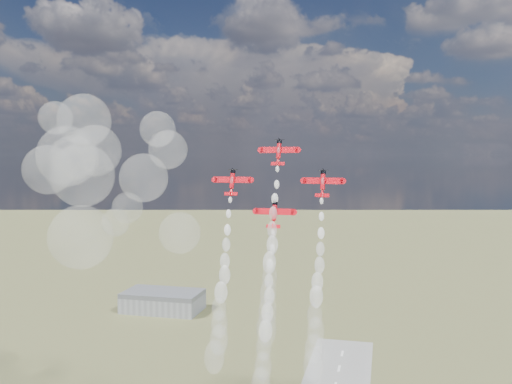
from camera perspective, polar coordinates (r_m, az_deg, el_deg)
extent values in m
cube|color=gray|center=(365.77, -9.78, -11.46)|extent=(50.00, 28.00, 10.00)
cube|color=#595B60|center=(364.10, -9.79, -10.48)|extent=(50.00, 28.00, 3.00)
cylinder|color=red|center=(156.46, 2.41, 4.39)|extent=(1.26, 2.75, 4.82)
cylinder|color=black|center=(157.32, 2.48, 5.25)|extent=(1.44, 1.66, 1.33)
cube|color=red|center=(156.84, 2.44, 4.45)|extent=(10.96, 0.79, 1.76)
cube|color=white|center=(157.53, 1.39, 4.43)|extent=(4.31, 0.19, 0.47)
cube|color=white|center=(156.40, 3.52, 4.43)|extent=(4.31, 0.19, 0.47)
cube|color=red|center=(155.02, 2.30, 3.01)|extent=(3.95, 0.43, 0.97)
cube|color=red|center=(154.34, 2.26, 3.02)|extent=(0.13, 1.83, 1.61)
ellipsoid|color=silver|center=(155.97, 2.38, 4.42)|extent=(0.99, 1.58, 2.39)
cone|color=red|center=(155.33, 2.33, 3.25)|extent=(1.26, 1.97, 2.62)
cylinder|color=red|center=(156.70, -2.52, 1.23)|extent=(1.26, 2.75, 4.82)
cylinder|color=black|center=(157.41, -2.44, 2.11)|extent=(1.44, 1.66, 1.33)
cube|color=red|center=(157.06, -2.48, 1.29)|extent=(10.96, 0.79, 1.76)
cube|color=white|center=(158.00, -3.51, 1.29)|extent=(4.31, 0.19, 0.47)
cube|color=white|center=(156.38, -1.43, 1.27)|extent=(4.31, 0.19, 0.47)
cube|color=red|center=(155.50, -2.67, -0.18)|extent=(3.95, 0.43, 0.97)
cube|color=red|center=(154.83, -2.74, -0.18)|extent=(0.13, 1.83, 1.61)
ellipsoid|color=silver|center=(156.22, -2.57, 1.25)|extent=(0.99, 1.58, 2.39)
cone|color=red|center=(155.77, -2.63, 0.07)|extent=(1.26, 1.97, 2.62)
cylinder|color=red|center=(151.62, 7.05, 1.11)|extent=(1.26, 2.75, 4.82)
cylinder|color=black|center=(152.35, 7.09, 2.02)|extent=(1.44, 1.66, 1.33)
cube|color=red|center=(151.99, 7.07, 1.18)|extent=(10.96, 0.79, 1.76)
cube|color=white|center=(152.45, 5.96, 1.18)|extent=(4.31, 0.19, 0.47)
cube|color=white|center=(151.80, 8.18, 1.15)|extent=(4.31, 0.19, 0.47)
cube|color=red|center=(150.38, 6.97, -0.35)|extent=(3.95, 0.43, 0.97)
cube|color=red|center=(149.68, 6.94, -0.34)|extent=(0.13, 1.83, 1.61)
ellipsoid|color=silver|center=(151.12, 7.03, 1.14)|extent=(0.99, 1.58, 2.39)
cone|color=red|center=(150.65, 6.99, -0.09)|extent=(1.26, 1.97, 2.62)
cylinder|color=red|center=(151.28, 1.95, -2.15)|extent=(1.26, 2.75, 4.82)
cylinder|color=black|center=(151.87, 2.02, -1.23)|extent=(1.44, 1.66, 1.33)
cube|color=red|center=(151.64, 1.98, -2.08)|extent=(10.96, 0.79, 1.76)
cube|color=white|center=(152.36, 0.89, -2.06)|extent=(4.31, 0.19, 0.47)
cube|color=white|center=(151.19, 3.09, -2.11)|extent=(4.31, 0.19, 0.47)
cube|color=red|center=(150.29, 1.83, -3.63)|extent=(3.95, 0.43, 0.97)
cube|color=red|center=(149.61, 1.78, -3.65)|extent=(0.13, 1.83, 1.61)
ellipsoid|color=silver|center=(150.79, 1.91, -2.14)|extent=(0.99, 1.58, 2.39)
cone|color=red|center=(150.52, 1.86, -3.37)|extent=(1.26, 1.97, 2.62)
sphere|color=white|center=(154.53, 2.26, 2.44)|extent=(1.03, 1.03, 1.03)
sphere|color=white|center=(153.35, 2.20, 0.81)|extent=(1.44, 1.44, 1.44)
sphere|color=white|center=(152.10, 2.00, -0.74)|extent=(1.86, 1.86, 1.86)
sphere|color=white|center=(150.94, 1.83, -2.27)|extent=(2.28, 2.28, 2.28)
sphere|color=white|center=(150.47, 1.72, -3.99)|extent=(2.70, 2.70, 2.70)
sphere|color=white|center=(149.17, 1.73, -5.58)|extent=(3.12, 3.12, 3.12)
sphere|color=white|center=(148.58, 1.42, -7.43)|extent=(3.53, 3.53, 3.53)
sphere|color=white|center=(148.67, 1.44, -8.98)|extent=(3.95, 3.95, 3.95)
sphere|color=white|center=(147.80, 1.27, -10.69)|extent=(4.37, 4.37, 4.37)
sphere|color=white|center=(148.23, 1.22, -12.49)|extent=(4.79, 4.79, 4.79)
sphere|color=white|center=(147.22, 1.09, -14.23)|extent=(5.21, 5.21, 5.21)
sphere|color=white|center=(155.11, -2.73, -0.83)|extent=(1.03, 1.03, 1.03)
sphere|color=white|center=(154.04, -2.91, -2.31)|extent=(1.44, 1.44, 1.44)
sphere|color=white|center=(153.37, -3.03, -4.00)|extent=(1.86, 1.86, 1.86)
sphere|color=white|center=(152.76, -3.15, -5.55)|extent=(2.28, 2.28, 2.28)
sphere|color=white|center=(152.22, -3.30, -7.28)|extent=(2.70, 2.70, 2.70)
sphere|color=white|center=(151.61, -3.32, -8.71)|extent=(3.12, 3.12, 3.12)
sphere|color=white|center=(151.54, -3.71, -10.49)|extent=(3.53, 3.53, 3.53)
sphere|color=white|center=(150.80, -3.90, -12.10)|extent=(3.95, 3.95, 3.95)
sphere|color=white|center=(150.86, -3.87, -13.72)|extent=(4.37, 4.37, 4.37)
sphere|color=white|center=(150.61, -3.91, -15.27)|extent=(4.79, 4.79, 4.79)
sphere|color=white|center=(150.47, -4.41, -16.92)|extent=(5.21, 5.21, 5.21)
sphere|color=white|center=(150.06, 6.92, -0.94)|extent=(1.03, 1.03, 1.03)
sphere|color=white|center=(149.06, 6.90, -2.57)|extent=(1.44, 1.44, 1.44)
sphere|color=white|center=(148.10, 6.86, -4.31)|extent=(1.86, 1.86, 1.86)
sphere|color=white|center=(147.36, 6.79, -5.97)|extent=(2.28, 2.28, 2.28)
sphere|color=white|center=(146.63, 6.70, -7.66)|extent=(2.70, 2.70, 2.70)
sphere|color=white|center=(146.54, 6.47, -9.39)|extent=(3.12, 3.12, 3.12)
sphere|color=white|center=(146.08, 6.37, -10.86)|extent=(3.53, 3.53, 3.53)
sphere|color=white|center=(145.35, 6.19, -12.81)|extent=(3.95, 3.95, 3.95)
sphere|color=white|center=(144.88, 6.31, -14.40)|extent=(4.37, 4.37, 4.37)
sphere|color=white|center=(145.77, 6.14, -16.18)|extent=(4.79, 4.79, 4.79)
sphere|color=white|center=(145.57, 6.08, -17.70)|extent=(5.21, 5.21, 5.21)
sphere|color=white|center=(149.97, 1.82, -4.31)|extent=(1.03, 1.03, 1.03)
sphere|color=white|center=(149.40, 1.75, -5.95)|extent=(1.44, 1.44, 1.44)
sphere|color=white|center=(148.65, 1.49, -7.65)|extent=(1.86, 1.86, 1.86)
sphere|color=white|center=(147.96, 1.36, -9.32)|extent=(2.28, 2.28, 2.28)
sphere|color=white|center=(147.49, 1.40, -10.88)|extent=(2.70, 2.70, 2.70)
sphere|color=white|center=(147.73, 1.21, -12.57)|extent=(3.12, 3.12, 3.12)
sphere|color=white|center=(147.68, 1.02, -14.38)|extent=(3.53, 3.53, 3.53)
sphere|color=white|center=(147.86, 0.83, -16.04)|extent=(3.95, 3.95, 3.95)
sphere|color=white|center=(147.42, 0.76, -17.90)|extent=(4.37, 4.37, 4.37)
sphere|color=white|center=(148.52, 0.50, -19.50)|extent=(4.79, 4.79, 4.79)
sphere|color=white|center=(189.96, -19.21, 3.60)|extent=(19.94, 19.94, 19.94)
sphere|color=white|center=(181.69, -11.74, 1.47)|extent=(16.04, 16.04, 16.04)
sphere|color=white|center=(189.27, -10.32, 6.53)|extent=(12.26, 12.26, 12.26)
sphere|color=white|center=(186.47, -17.77, 1.68)|extent=(20.77, 20.77, 20.77)
sphere|color=white|center=(213.70, -21.04, 2.20)|extent=(18.21, 18.21, 18.21)
sphere|color=white|center=(209.05, -18.69, 3.43)|extent=(16.23, 16.23, 16.23)
sphere|color=white|center=(197.31, -17.61, 7.20)|extent=(18.26, 18.26, 18.26)
sphere|color=white|center=(184.12, -9.25, 4.42)|extent=(13.00, 13.00, 13.00)
sphere|color=white|center=(188.08, -8.03, -4.29)|extent=(14.35, 14.35, 14.35)
sphere|color=white|center=(192.72, -17.95, -4.54)|extent=(21.64, 21.64, 21.64)
sphere|color=white|center=(194.66, -16.54, 4.19)|extent=(17.71, 17.71, 17.71)
sphere|color=white|center=(203.09, -14.58, -3.12)|extent=(10.17, 10.17, 10.17)
sphere|color=white|center=(192.80, -13.38, -1.62)|extent=(10.77, 10.77, 10.77)
sphere|color=white|center=(194.70, -20.35, 7.33)|extent=(11.08, 11.08, 11.08)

